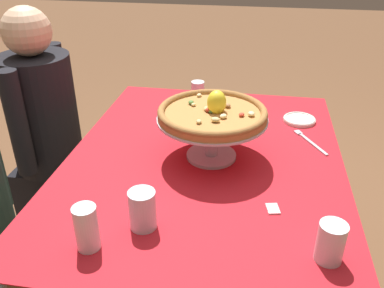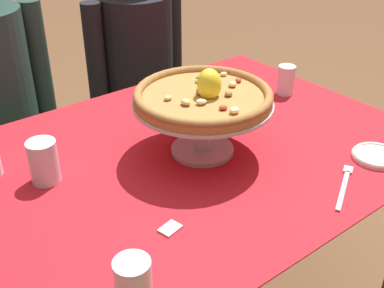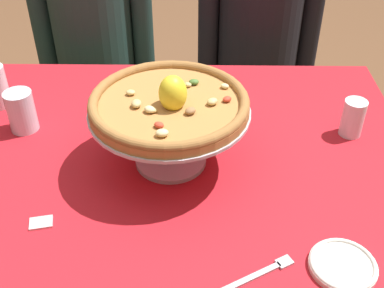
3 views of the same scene
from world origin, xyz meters
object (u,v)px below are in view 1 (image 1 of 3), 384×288
Objects in this scene: pizza_stand at (212,129)px; dinner_fork at (309,141)px; pizza at (213,112)px; water_glass_front_left at (330,245)px; side_plate at (299,119)px; water_glass_side_right at (198,94)px; water_glass_back_left at (87,231)px; sugar_packet at (273,209)px; diner_right at (48,140)px; water_glass_side_left at (143,212)px.

dinner_fork is (0.18, -0.36, -0.11)m from pizza_stand.
pizza reaches higher than pizza_stand.
side_plate is at bearing 1.69° from water_glass_front_left.
water_glass_side_right is 0.81× the size of water_glass_back_left.
water_glass_front_left is at bearing -178.31° from side_plate.
pizza is 1.97× the size of dinner_fork.
water_glass_back_left is at bearing 153.55° from pizza_stand.
water_glass_side_right is 0.83m from sugar_packet.
pizza is at bearing -110.25° from diner_right.
dinner_fork is 0.16× the size of diner_right.
pizza_stand is 1.02× the size of pizza.
pizza_stand reaches higher than sugar_packet.
pizza_stand is at bearing -18.56° from water_glass_side_left.
pizza_stand reaches higher than water_glass_front_left.
pizza reaches higher than water_glass_side_right.
water_glass_side_right is at bearing 24.52° from sugar_packet.
water_glass_back_left reaches higher than sugar_packet.
sugar_packet is (-0.63, 0.11, -0.01)m from side_plate.
dinner_fork is (0.59, -0.50, -0.05)m from water_glass_side_left.
water_glass_front_left is at bearing -84.40° from water_glass_back_left.
pizza is 3.43× the size of water_glass_front_left.
pizza_stand is 0.44m from water_glass_side_left.
water_glass_front_left is at bearing 179.80° from dinner_fork.
water_glass_side_left is at bearing 84.90° from water_glass_front_left.
water_glass_front_left reaches higher than dinner_fork.
pizza is 0.39m from sugar_packet.
sugar_packet is (-0.76, -0.35, -0.04)m from water_glass_side_right.
pizza_stand is at bearing 116.43° from dinner_fork.
water_glass_side_left is 0.90m from side_plate.
water_glass_back_left is at bearing 146.05° from side_plate.
side_plate is 0.64m from sugar_packet.
pizza_stand is at bearing 38.64° from sugar_packet.
water_glass_side_left is at bearing -136.34° from diner_right.
water_glass_front_left is (0.06, -0.61, -0.01)m from water_glass_back_left.
dinner_fork is at bearing -96.10° from diner_right.
diner_right reaches higher than water_glass_side_left.
water_glass_front_left is (-0.94, -0.48, 0.00)m from water_glass_side_right.
pizza_stand reaches higher than dinner_fork.
side_plate is 2.71× the size of sugar_packet.
side_plate is (0.36, -0.33, -0.10)m from pizza_stand.
pizza is 3.63× the size of water_glass_side_right.
diner_right is at bearing 83.90° from dinner_fork.
water_glass_front_left is 0.57× the size of dinner_fork.
diner_right is (0.76, 1.18, -0.21)m from water_glass_front_left.
side_plate reaches higher than dinner_fork.
water_glass_side_left reaches higher than side_plate.
water_glass_back_left reaches higher than dinner_fork.
diner_right is (0.58, 1.04, -0.17)m from sugar_packet.
water_glass_side_left reaches higher than sugar_packet.
water_glass_side_right is at bearing 27.17° from water_glass_front_left.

